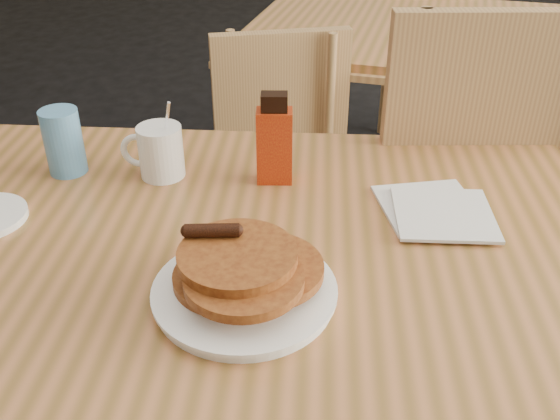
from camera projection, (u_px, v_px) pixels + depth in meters
The scene contains 10 objects.
main_table at pixel (241, 260), 1.03m from camera, with size 1.31×0.91×0.75m.
neighbor_table at pixel (447, 40), 2.05m from camera, with size 1.46×1.10×0.75m.
chair_main_far at pixel (278, 163), 1.76m from camera, with size 0.48×0.49×0.85m.
chair_neighbor_far at pixel (428, 33), 2.76m from camera, with size 0.42×0.42×0.88m.
chair_neighbor_near at pixel (472, 174), 1.48m from camera, with size 0.51×0.51×1.02m.
pancake_plate at pixel (244, 280), 0.87m from camera, with size 0.26×0.26×0.10m.
coffee_mug at pixel (159, 151), 1.16m from camera, with size 0.12×0.08×0.16m.
syrup_bottle at pixel (274, 142), 1.13m from camera, with size 0.07×0.05×0.17m.
napkin_stack at pixel (436, 210), 1.07m from camera, with size 0.21×0.22×0.01m.
blue_tumbler at pixel (63, 142), 1.17m from camera, with size 0.07×0.07×0.13m, color #528EC1.
Camera 1 is at (0.10, -0.81, 1.33)m, focal length 40.00 mm.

